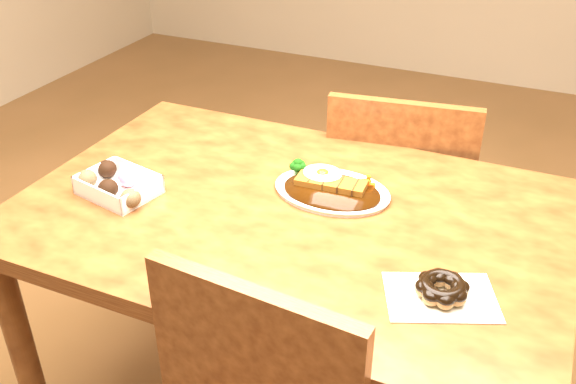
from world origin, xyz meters
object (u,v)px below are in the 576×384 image
at_px(table, 290,245).
at_px(chair_far, 398,207).
at_px(donut_box, 116,184).
at_px(pon_de_ring, 442,289).
at_px(katsu_curry_plate, 331,187).

bearing_deg(table, chair_far, 77.03).
xyz_separation_m(table, donut_box, (-0.39, -0.10, 0.12)).
xyz_separation_m(chair_far, pon_de_ring, (0.25, -0.70, 0.29)).
bearing_deg(katsu_curry_plate, pon_de_ring, -40.23).
xyz_separation_m(katsu_curry_plate, donut_box, (-0.45, -0.20, 0.01)).
bearing_deg(table, donut_box, -166.04).
relative_size(chair_far, pon_de_ring, 3.68).
xyz_separation_m(donut_box, pon_de_ring, (0.76, -0.07, -0.00)).
relative_size(chair_far, katsu_curry_plate, 3.26).
bearing_deg(pon_de_ring, chair_far, 109.57).
bearing_deg(katsu_curry_plate, table, -119.24).
relative_size(katsu_curry_plate, pon_de_ring, 1.13).
distance_m(table, chair_far, 0.58).
height_order(donut_box, pon_de_ring, donut_box).
relative_size(chair_far, donut_box, 4.45).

